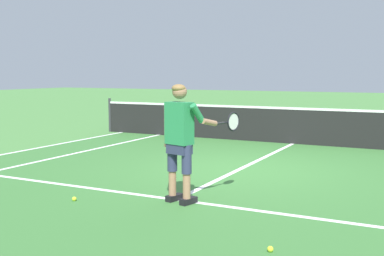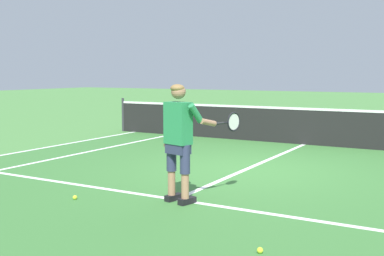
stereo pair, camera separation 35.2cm
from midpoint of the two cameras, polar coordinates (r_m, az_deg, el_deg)
The scene contains 10 objects.
ground_plane at distance 9.55m, azimuth 7.48°, elevation -4.85°, with size 80.00×80.00×0.00m, color #477F3D.
court_inner_surface at distance 8.58m, azimuth 4.70°, elevation -6.10°, with size 10.98×10.12×0.00m, color #387033.
line_service at distance 7.25m, azimuth -0.53°, elevation -8.42°, with size 8.23×0.10×0.01m, color white.
line_centre_service at distance 10.07m, azimuth 8.72°, elevation -4.25°, with size 0.10×6.40×0.01m, color white.
line_singles_left at distance 10.93m, azimuth -15.26°, elevation -3.56°, with size 0.10×9.72×0.01m, color white.
line_doubles_left at distance 11.94m, azimuth -19.94°, elevation -2.89°, with size 0.10×9.72×0.01m, color white.
tennis_net at distance 13.01m, azimuth 13.84°, elevation 0.26°, with size 11.96×0.08×1.07m.
tennis_player at distance 6.91m, azimuth 0.02°, elevation -0.82°, with size 0.85×1.05×1.71m.
tennis_ball_near_feet at distance 7.41m, azimuth -12.28°, elevation -7.99°, with size 0.07×0.07×0.07m, color #CCE02D.
tennis_ball_by_baseline at distance 5.26m, azimuth 9.97°, elevation -14.01°, with size 0.07×0.07×0.07m, color #CCE02D.
Camera 2 is at (3.69, -8.59, 1.87)m, focal length 45.33 mm.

